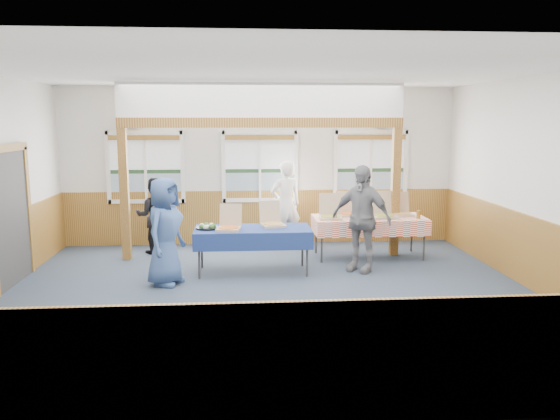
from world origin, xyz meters
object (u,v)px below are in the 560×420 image
object	(u,v)px
woman_white	(285,205)
table_left	(253,231)
man_blue	(165,231)
person_grey	(361,218)
table_right	(369,220)
woman_black	(154,216)

from	to	relation	value
woman_white	table_left	bearing A→B (deg)	50.08
man_blue	person_grey	xyz separation A→B (m)	(3.19, 0.53, 0.06)
woman_white	man_blue	distance (m)	3.13
table_left	table_right	size ratio (longest dim) A/B	0.96
table_left	person_grey	xyz separation A→B (m)	(1.82, -0.03, 0.20)
table_right	woman_black	world-z (taller)	woman_black
table_right	person_grey	bearing A→B (deg)	-115.35
table_left	woman_white	world-z (taller)	woman_white
woman_white	woman_black	size ratio (longest dim) A/B	1.20
woman_white	person_grey	xyz separation A→B (m)	(1.12, -1.81, 0.03)
table_left	table_right	xyz separation A→B (m)	(2.19, 0.89, 0.00)
table_left	man_blue	distance (m)	1.49
woman_black	table_right	bearing A→B (deg)	168.88
table_right	woman_white	bearing A→B (deg)	145.61
table_left	woman_white	size ratio (longest dim) A/B	1.16
table_left	woman_black	xyz separation A→B (m)	(-1.84, 1.52, 0.02)
table_right	woman_white	size ratio (longest dim) A/B	1.21
table_left	man_blue	bearing A→B (deg)	-148.85
table_left	woman_black	world-z (taller)	woman_black
woman_white	man_blue	size ratio (longest dim) A/B	1.04
woman_black	man_blue	bearing A→B (deg)	100.48
table_right	woman_black	distance (m)	4.08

